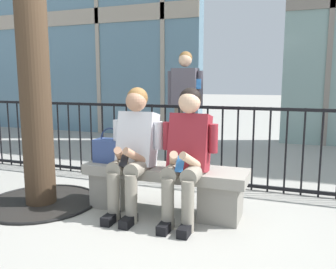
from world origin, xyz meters
TOP-DOWN VIEW (x-y plane):
  - ground_plane at (0.00, 0.00)m, footprint 60.00×60.00m
  - stone_bench at (0.00, 0.00)m, footprint 1.60×0.44m
  - seated_person_with_phone at (-0.27, -0.13)m, footprint 0.52×0.66m
  - seated_person_companion at (0.27, -0.13)m, footprint 0.52×0.66m
  - handbag_on_bench at (-0.58, -0.01)m, footprint 0.33×0.18m
  - bystander_at_railing at (-0.42, 1.97)m, footprint 0.55×0.27m
  - plaza_railing at (-0.00, 0.98)m, footprint 9.44×0.04m

SIDE VIEW (x-z plane):
  - ground_plane at x=0.00m, z-range 0.00..0.00m
  - stone_bench at x=0.00m, z-range 0.05..0.50m
  - plaza_railing at x=0.00m, z-range 0.01..0.99m
  - handbag_on_bench at x=-0.58m, z-range 0.40..0.75m
  - seated_person_with_phone at x=-0.27m, z-range 0.04..1.26m
  - seated_person_companion at x=0.27m, z-range 0.04..1.26m
  - bystander_at_railing at x=-0.42m, z-range 0.15..1.86m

